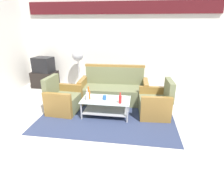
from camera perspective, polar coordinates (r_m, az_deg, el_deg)
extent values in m
plane|color=beige|center=(3.69, -2.91, -13.87)|extent=(14.00, 14.00, 0.00)
cube|color=silver|center=(6.13, 2.49, 13.84)|extent=(6.52, 0.12, 2.80)
cube|color=#4C1419|center=(6.02, 2.55, 23.94)|extent=(5.76, 0.08, 0.36)
cube|color=#2D3856|center=(4.47, -1.22, -7.29)|extent=(3.03, 2.29, 0.01)
cube|color=#6B704C|center=(5.00, 0.46, -1.52)|extent=(1.62, 0.75, 0.42)
cube|color=#6B704C|center=(5.16, 0.86, 4.43)|extent=(1.60, 0.19, 0.48)
cube|color=olive|center=(4.95, 10.18, -0.83)|extent=(0.14, 0.70, 0.62)
cube|color=olive|center=(5.11, -8.93, -0.07)|extent=(0.14, 0.70, 0.62)
cube|color=olive|center=(5.09, 0.87, 7.36)|extent=(1.64, 0.15, 0.06)
cube|color=#6B704C|center=(4.63, -14.42, -4.11)|extent=(0.70, 0.65, 0.40)
cube|color=#6B704C|center=(4.63, -18.31, 1.11)|extent=(0.16, 0.61, 0.45)
cube|color=olive|center=(4.87, -12.82, -1.62)|extent=(0.67, 0.15, 0.58)
cube|color=olive|center=(4.33, -16.44, -4.74)|extent=(0.67, 0.15, 0.58)
cube|color=#6B704C|center=(4.41, 12.74, -5.22)|extent=(0.70, 0.64, 0.40)
cube|color=#6B704C|center=(4.31, 17.24, -0.14)|extent=(0.16, 0.61, 0.45)
cube|color=olive|center=(4.08, 13.43, -6.04)|extent=(0.67, 0.14, 0.58)
cube|color=olive|center=(4.68, 12.31, -2.51)|extent=(0.67, 0.14, 0.58)
cube|color=silver|center=(4.20, -1.91, -3.14)|extent=(1.10, 0.60, 0.02)
cube|color=#9E9EA5|center=(4.32, -1.87, -6.47)|extent=(1.00, 0.52, 0.02)
cylinder|color=#9E9EA5|center=(4.62, -7.57, -3.70)|extent=(0.04, 0.04, 0.40)
cylinder|color=#9E9EA5|center=(4.46, 5.19, -4.48)|extent=(0.04, 0.04, 0.40)
cylinder|color=#9E9EA5|center=(4.17, -9.47, -6.53)|extent=(0.04, 0.04, 0.40)
cylinder|color=#9E9EA5|center=(4.00, 4.74, -7.53)|extent=(0.04, 0.04, 0.40)
cylinder|color=red|center=(3.97, 2.53, -3.12)|extent=(0.06, 0.06, 0.17)
cylinder|color=red|center=(3.92, 2.55, -1.47)|extent=(0.02, 0.02, 0.07)
cylinder|color=silver|center=(4.13, -7.64, -2.18)|extent=(0.07, 0.07, 0.19)
cylinder|color=silver|center=(4.08, -7.72, -0.42)|extent=(0.03, 0.03, 0.08)
cylinder|color=#D85919|center=(4.22, -7.22, -1.56)|extent=(0.08, 0.08, 0.21)
cylinder|color=#D85919|center=(4.17, -7.31, 0.34)|extent=(0.03, 0.03, 0.09)
cylinder|color=#2659A5|center=(4.16, -2.32, -2.51)|extent=(0.08, 0.08, 0.10)
cube|color=black|center=(6.59, -19.90, 2.98)|extent=(0.80, 0.50, 0.52)
cube|color=black|center=(6.47, -20.42, 7.21)|extent=(0.66, 0.53, 0.48)
cube|color=black|center=(6.65, -19.27, 7.65)|extent=(0.51, 0.09, 0.36)
cylinder|color=#2D2D33|center=(6.26, -9.94, 0.65)|extent=(0.32, 0.32, 0.03)
cylinder|color=#B2B2B7|center=(6.11, -10.21, 4.99)|extent=(0.03, 0.03, 0.95)
sphere|color=#B2B2B7|center=(5.99, -10.55, 10.38)|extent=(0.36, 0.36, 0.36)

